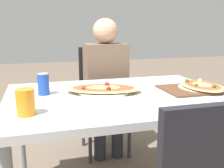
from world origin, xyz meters
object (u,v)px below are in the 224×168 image
object	(u,v)px
chair_far_seated	(103,94)
pizza_main	(104,89)
dining_table	(119,105)
pizza_second	(202,86)
soda_can	(43,84)
person_seated	(106,78)
drink_glass	(26,102)

from	to	relation	value
chair_far_seated	pizza_main	distance (m)	0.78
dining_table	pizza_second	distance (m)	0.55
dining_table	soda_can	world-z (taller)	soda_can
soda_can	person_seated	bearing A→B (deg)	47.05
chair_far_seated	soda_can	bearing A→B (deg)	52.52
dining_table	pizza_main	world-z (taller)	pizza_main
chair_far_seated	pizza_second	size ratio (longest dim) A/B	2.41
chair_far_seated	soda_can	size ratio (longest dim) A/B	7.46
chair_far_seated	person_seated	size ratio (longest dim) A/B	0.79
person_seated	pizza_main	size ratio (longest dim) A/B	2.36
chair_far_seated	dining_table	bearing A→B (deg)	83.07
pizza_main	dining_table	bearing A→B (deg)	-41.64
drink_glass	person_seated	bearing A→B (deg)	56.18
soda_can	drink_glass	world-z (taller)	soda_can
dining_table	chair_far_seated	bearing A→B (deg)	83.07
soda_can	pizza_second	bearing A→B (deg)	-8.34
drink_glass	pizza_main	bearing A→B (deg)	34.83
person_seated	pizza_second	size ratio (longest dim) A/B	3.05
dining_table	person_seated	distance (m)	0.68
chair_far_seated	soda_can	world-z (taller)	chair_far_seated
dining_table	person_seated	size ratio (longest dim) A/B	1.10
person_seated	pizza_main	xyz separation A→B (m)	(-0.17, -0.61, 0.05)
dining_table	pizza_main	bearing A→B (deg)	138.36
dining_table	pizza_main	size ratio (longest dim) A/B	2.59
pizza_main	person_seated	bearing A→B (deg)	73.92
drink_glass	pizza_second	bearing A→B (deg)	11.18
person_seated	pizza_main	distance (m)	0.63
soda_can	drink_glass	xyz separation A→B (m)	(-0.09, -0.35, -0.00)
dining_table	pizza_second	world-z (taller)	pizza_second
chair_far_seated	person_seated	distance (m)	0.21
dining_table	pizza_second	size ratio (longest dim) A/B	3.35
chair_far_seated	person_seated	xyz separation A→B (m)	(-0.00, -0.12, 0.18)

